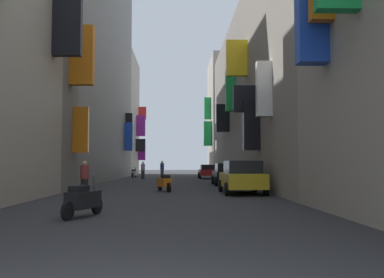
{
  "coord_description": "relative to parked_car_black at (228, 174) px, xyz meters",
  "views": [
    {
      "loc": [
        0.64,
        -4.09,
        1.42
      ],
      "look_at": [
        1.47,
        21.48,
        2.88
      ],
      "focal_mm": 41.11,
      "sensor_mm": 36.0,
      "label": 1
    }
  ],
  "objects": [
    {
      "name": "building_right_mid_b",
      "position": [
        3.99,
        10.5,
        5.78
      ],
      "size": [
        7.11,
        23.0,
        13.09
      ],
      "color": "gray",
      "rests_on": "ground"
    },
    {
      "name": "building_left_far",
      "position": [
        -11.99,
        29.21,
        7.05
      ],
      "size": [
        7.27,
        11.28,
        15.64
      ],
      "color": "#9E9384",
      "rests_on": "ground"
    },
    {
      "name": "scooter_orange",
      "position": [
        -4.05,
        -6.37,
        -0.3
      ],
      "size": [
        0.81,
        1.91,
        1.13
      ],
      "color": "orange",
      "rests_on": "ground"
    },
    {
      "name": "scooter_silver",
      "position": [
        -7.85,
        16.32,
        -0.3
      ],
      "size": [
        0.59,
        1.99,
        1.13
      ],
      "color": "#ADADB2",
      "rests_on": "ground"
    },
    {
      "name": "ground_plane",
      "position": [
        -4.0,
        4.84,
        -0.77
      ],
      "size": [
        140.0,
        140.0,
        0.0
      ],
      "primitive_type": "plane",
      "color": "#2D2D30"
    },
    {
      "name": "scooter_black",
      "position": [
        -5.89,
        -17.36,
        -0.3
      ],
      "size": [
        0.8,
        1.92,
        1.13
      ],
      "color": "black",
      "rests_on": "ground"
    },
    {
      "name": "building_left_mid_c",
      "position": [
        -12.0,
        9.6,
        10.02
      ],
      "size": [
        6.86,
        27.93,
        21.58
      ],
      "color": "slate",
      "rests_on": "ground"
    },
    {
      "name": "parked_car_yellow",
      "position": [
        -0.28,
        -8.23,
        0.05
      ],
      "size": [
        1.94,
        4.41,
        1.57
      ],
      "color": "gold",
      "rests_on": "ground"
    },
    {
      "name": "parked_car_black",
      "position": [
        0.0,
        0.0,
        0.0
      ],
      "size": [
        2.01,
        3.92,
        1.46
      ],
      "color": "black",
      "rests_on": "ground"
    },
    {
      "name": "pedestrian_near_right",
      "position": [
        -7.43,
        -9.85,
        0.01
      ],
      "size": [
        0.43,
        0.43,
        1.56
      ],
      "color": "black",
      "rests_on": "ground"
    },
    {
      "name": "scooter_white",
      "position": [
        -0.07,
        8.36,
        -0.3
      ],
      "size": [
        0.44,
        1.97,
        1.13
      ],
      "color": "silver",
      "rests_on": "ground"
    },
    {
      "name": "building_left_mid_b",
      "position": [
        -11.97,
        -6.08,
        8.04
      ],
      "size": [
        7.22,
        3.41,
        17.66
      ],
      "color": "slate",
      "rests_on": "ground"
    },
    {
      "name": "pedestrian_near_left",
      "position": [
        -4.91,
        14.42,
        0.09
      ],
      "size": [
        0.44,
        0.44,
        1.72
      ],
      "color": "#3E3E3E",
      "rests_on": "ground"
    },
    {
      "name": "pedestrian_crossing",
      "position": [
        -6.64,
        12.24,
        0.05
      ],
      "size": [
        0.44,
        0.44,
        1.64
      ],
      "color": "#2A2A2A",
      "rests_on": "ground"
    },
    {
      "name": "building_right_far",
      "position": [
        3.99,
        29.52,
        6.96
      ],
      "size": [
        7.06,
        10.63,
        15.45
      ],
      "color": "#B2A899",
      "rests_on": "ground"
    },
    {
      "name": "parked_car_red",
      "position": [
        -0.33,
        13.46,
        -0.04
      ],
      "size": [
        2.01,
        3.95,
        1.36
      ],
      "color": "#B21E1E",
      "rests_on": "ground"
    }
  ]
}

